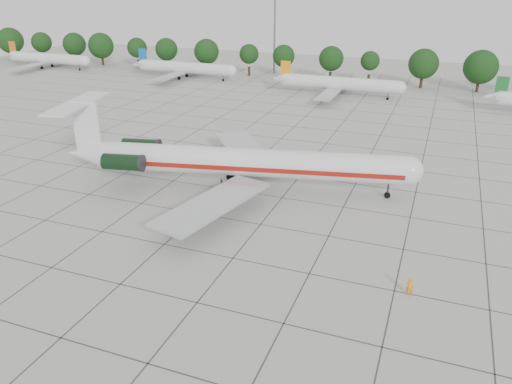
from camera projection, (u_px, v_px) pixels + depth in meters
The scene contains 9 objects.
ground at pixel (260, 224), 57.48m from camera, with size 260.00×260.00×0.00m, color #B0B0A9.
apron_joints at pixel (298, 179), 70.31m from camera, with size 170.00×170.00×0.02m, color #383838.
main_airliner at pixel (231, 161), 65.52m from camera, with size 46.95×36.45×11.12m.
ground_crew at pixel (410, 286), 44.50m from camera, with size 0.66×0.43×1.81m, color orange.
bg_airliner_a at pixel (48, 59), 151.66m from camera, with size 28.24×27.20×7.40m.
bg_airliner_b at pixel (185, 68), 136.64m from camera, with size 28.24×27.20×7.40m.
bg_airliner_c at pixel (339, 84), 116.89m from camera, with size 28.24×27.20×7.40m.
tree_line at pixel (331, 59), 131.64m from camera, with size 249.86×8.44×10.22m.
floodlight_mast at pixel (275, 21), 140.29m from camera, with size 1.60×1.60×25.45m.
Camera 1 is at (17.75, -47.98, 26.48)m, focal length 35.00 mm.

